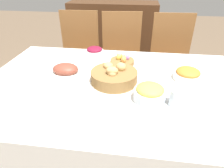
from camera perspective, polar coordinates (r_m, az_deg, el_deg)
The scene contains 18 objects.
ground_plane at distance 1.82m, azimuth 0.39°, elevation -20.67°, with size 12.00×12.00×0.00m, color brown.
dining_table at distance 1.54m, azimuth 0.44°, elevation -11.84°, with size 1.75×1.16×0.76m.
chair_far_center at distance 2.22m, azimuth 2.64°, elevation 7.21°, with size 0.46×0.46×1.02m.
chair_far_left at distance 2.30m, azimuth -9.38°, elevation 7.75°, with size 0.43×0.43×1.02m.
chair_far_right at distance 2.24m, azimuth 16.36°, elevation 6.21°, with size 0.44×0.44×1.02m.
sideboard at distance 3.12m, azimuth 0.33°, elevation 13.40°, with size 1.25×0.44×0.99m.
bread_basket at distance 1.30m, azimuth 0.53°, elevation 2.40°, with size 0.30×0.30×0.12m.
egg_basket at distance 1.57m, azimuth 2.93°, elevation 6.75°, with size 0.18×0.18×0.08m.
ham_platter at distance 1.46m, azimuth -13.12°, elevation 3.94°, with size 0.28×0.20×0.08m.
pineapple_bowl at distance 1.14m, azimuth 10.73°, elevation -2.56°, with size 0.18×0.18×0.10m.
beet_salad_bowl at distance 1.72m, azimuth -4.99°, elevation 9.23°, with size 0.15×0.15×0.08m.
carrot_bowl at distance 1.43m, azimuth 20.81°, elevation 2.60°, with size 0.18×0.18×0.08m.
dinner_plate at distance 1.00m, azimuth 4.08°, elevation -10.77°, with size 0.26×0.26×0.01m.
fork at distance 1.01m, azimuth -4.78°, elevation -10.10°, with size 0.02×0.17×0.00m.
knife at distance 1.01m, azimuth 13.05°, elevation -11.40°, with size 0.02×0.17×0.00m.
spoon at distance 1.01m, azimuth 14.77°, elevation -11.47°, with size 0.02×0.17×0.00m.
drinking_cup at distance 1.14m, azimuth 18.05°, elevation -3.81°, with size 0.08×0.08×0.10m.
butter_dish at distance 1.20m, azimuth -8.91°, elevation -2.43°, with size 0.13×0.08×0.03m.
Camera 1 is at (0.14, -1.13, 1.42)m, focal length 32.00 mm.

